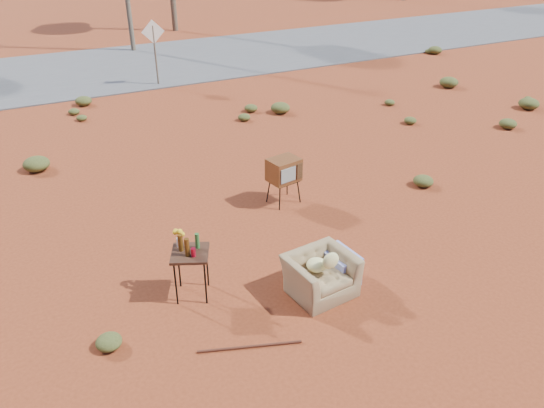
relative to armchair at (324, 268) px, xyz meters
name	(u,v)px	position (x,y,z in m)	size (l,w,h in m)	color
ground	(280,289)	(-0.61, 0.33, -0.41)	(140.00, 140.00, 0.00)	maroon
highway	(98,69)	(-0.61, 15.33, -0.39)	(140.00, 7.00, 0.04)	#565659
armchair	(324,268)	(0.00, 0.00, 0.00)	(1.24, 0.87, 0.88)	olive
tv_unit	(284,171)	(0.80, 2.86, 0.31)	(0.68, 0.59, 0.98)	black
side_table	(187,250)	(-1.92, 0.87, 0.42)	(0.74, 0.74, 1.12)	#341E13
rusty_bar	(250,347)	(-1.59, -0.65, -0.39)	(0.04, 0.04, 1.46)	#502215
road_sign	(154,41)	(0.89, 12.33, 1.09)	(0.78, 0.06, 2.19)	brown
scrub_patch	(153,182)	(-1.44, 4.74, -0.27)	(17.49, 8.07, 0.33)	#4E5424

